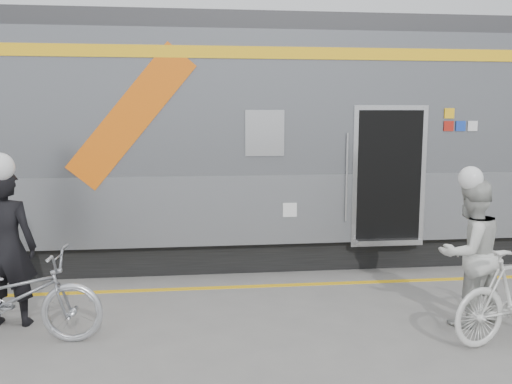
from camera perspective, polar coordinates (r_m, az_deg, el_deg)
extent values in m
plane|color=slate|center=(6.15, 0.77, -16.18)|extent=(90.00, 90.00, 0.00)
cube|color=black|center=(10.06, -1.38, -4.95)|extent=(24.00, 2.70, 0.50)
cube|color=#9EA0A5|center=(9.91, -1.40, -0.44)|extent=(24.00, 3.00, 1.10)
cube|color=slate|center=(9.79, -1.43, 9.15)|extent=(24.00, 3.00, 2.20)
cube|color=#38383A|center=(9.89, -1.46, 16.41)|extent=(24.00, 2.64, 0.30)
cube|color=yellow|center=(8.34, -0.47, 14.48)|extent=(24.00, 0.02, 0.18)
cube|color=orange|center=(8.29, -13.04, 7.73)|extent=(1.96, 0.01, 2.19)
cube|color=black|center=(8.32, 0.92, 6.22)|extent=(0.55, 0.02, 0.65)
cube|color=black|center=(9.05, 13.38, 1.72)|extent=(1.05, 0.45, 2.10)
cube|color=silver|center=(8.86, 13.85, 1.56)|extent=(1.20, 0.02, 2.25)
cylinder|color=silver|center=(8.62, 9.52, 1.51)|extent=(0.04, 0.04, 1.40)
cube|color=silver|center=(9.00, 13.71, -5.00)|extent=(1.05, 0.25, 0.06)
cube|color=yellow|center=(9.18, 19.69, 7.81)|extent=(0.16, 0.01, 0.16)
cube|color=#A61C12|center=(9.18, 19.63, 6.56)|extent=(0.16, 0.01, 0.16)
cube|color=#1A3EAC|center=(9.27, 20.74, 6.52)|extent=(0.16, 0.01, 0.16)
cube|color=silver|center=(9.36, 21.84, 6.47)|extent=(0.16, 0.01, 0.16)
cube|color=silver|center=(8.50, 3.58, -1.89)|extent=(0.22, 0.01, 0.22)
cube|color=yellow|center=(8.14, -1.21, -9.93)|extent=(24.00, 0.12, 0.01)
imported|color=black|center=(7.14, -24.78, -5.34)|extent=(0.73, 0.50, 1.92)
imported|color=#B9BBC1|center=(6.69, -24.37, -10.04)|extent=(2.05, 0.83, 1.06)
imported|color=beige|center=(7.04, 21.55, -5.96)|extent=(1.01, 0.88, 1.77)
sphere|color=white|center=(6.98, -25.34, 3.68)|extent=(0.33, 0.33, 0.33)
sphere|color=white|center=(6.87, 22.00, 2.38)|extent=(0.28, 0.28, 0.28)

